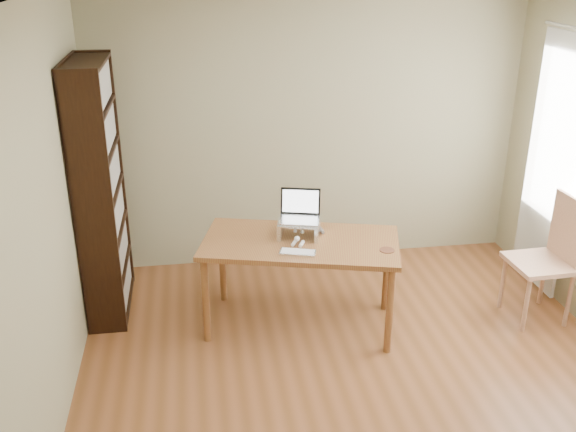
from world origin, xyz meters
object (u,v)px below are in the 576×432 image
object	(u,v)px
keyboard	(298,252)
cat	(302,228)
bookshelf	(101,191)
chair	(551,254)
laptop	(298,212)
desk	(300,251)

from	to	relation	value
keyboard	cat	size ratio (longest dim) A/B	0.62
bookshelf	chair	distance (m)	3.66
cat	bookshelf	bearing A→B (deg)	-169.95
laptop	chair	distance (m)	2.08
desk	cat	world-z (taller)	cat
keyboard	chair	distance (m)	2.09
cat	chair	distance (m)	2.02
chair	laptop	bearing A→B (deg)	168.39
keyboard	bookshelf	bearing A→B (deg)	170.64
bookshelf	laptop	xyz separation A→B (m)	(1.54, -0.40, -0.11)
cat	chair	bearing A→B (deg)	16.72
keyboard	chair	xyz separation A→B (m)	(2.08, 0.03, -0.19)
cat	chair	size ratio (longest dim) A/B	0.45
laptop	bookshelf	bearing A→B (deg)	-179.62
desk	keyboard	world-z (taller)	keyboard
bookshelf	chair	world-z (taller)	bookshelf
bookshelf	keyboard	distance (m)	1.69
bookshelf	keyboard	xyz separation A→B (m)	(1.48, -0.76, -0.29)
keyboard	cat	world-z (taller)	cat
desk	cat	size ratio (longest dim) A/B	3.54
chair	keyboard	bearing A→B (deg)	178.38
laptop	keyboard	xyz separation A→B (m)	(-0.06, -0.36, -0.18)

